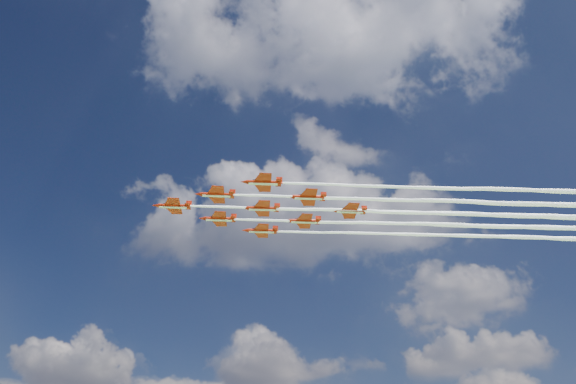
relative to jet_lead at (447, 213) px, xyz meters
name	(u,v)px	position (x,y,z in m)	size (l,w,h in m)	color
jet_lead	(447,213)	(0.00, 0.00, 0.00)	(141.78, 36.88, 2.43)	#A51B09
jet_row2_port	(498,203)	(12.24, -3.55, 0.00)	(141.78, 36.88, 2.43)	#A51B09
jet_row2_starb	(481,226)	(9.40, 8.61, 0.00)	(141.78, 36.88, 2.43)	#A51B09
jet_row3_port	(554,191)	(24.49, -7.11, 0.00)	(141.78, 36.88, 2.43)	#A51B09
jet_row3_centre	(531,216)	(21.64, 5.06, 0.00)	(141.78, 36.88, 2.43)	#A51B09
jet_row3_starb	(512,237)	(18.80, 17.23, 0.00)	(141.78, 36.88, 2.43)	#A51B09
jet_row4_starb	(562,228)	(31.04, 13.67, 0.00)	(141.78, 36.88, 2.43)	#A51B09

